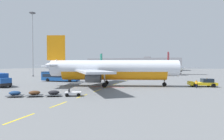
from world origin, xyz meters
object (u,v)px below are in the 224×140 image
object	(u,v)px
airliner_far_center	(171,67)
airliner_mid_left	(97,69)
catering_truck	(1,80)
apron_light_mast_near	(33,37)
ground_crew_worker	(196,83)
airliner_foreground	(111,70)
pushback_tug	(203,83)
apron_shuttle_bus	(60,76)
baggage_train	(44,93)

from	to	relation	value
airliner_far_center	airliner_mid_left	bearing A→B (deg)	-147.46
catering_truck	apron_light_mast_near	xyz separation A→B (m)	(-18.60, 34.05, 15.23)
apron_light_mast_near	airliner_far_center	bearing A→B (deg)	35.35
airliner_far_center	ground_crew_worker	bearing A→B (deg)	-85.83
airliner_foreground	ground_crew_worker	bearing A→B (deg)	5.35
pushback_tug	airliner_mid_left	bearing A→B (deg)	136.80
apron_shuttle_bus	baggage_train	world-z (taller)	apron_shuttle_bus
ground_crew_worker	airliner_far_center	bearing A→B (deg)	94.17
airliner_foreground	ground_crew_worker	distance (m)	19.25
airliner_foreground	airliner_mid_left	world-z (taller)	airliner_foreground
pushback_tug	apron_light_mast_near	size ratio (longest dim) A/B	0.23
airliner_foreground	catering_truck	distance (m)	25.96
pushback_tug	airliner_far_center	xyz separation A→B (m)	(-6.59, 61.25, 2.74)
airliner_foreground	apron_light_mast_near	xyz separation A→B (m)	(-43.06, 25.62, 12.93)
apron_shuttle_bus	airliner_far_center	bearing A→B (deg)	60.92
apron_shuttle_bus	pushback_tug	bearing A→B (deg)	-3.57
pushback_tug	baggage_train	xyz separation A→B (m)	(-26.88, -22.42, -0.37)
airliner_mid_left	apron_shuttle_bus	xyz separation A→B (m)	(2.21, -36.52, -1.44)
pushback_tug	ground_crew_worker	distance (m)	3.75
airliner_foreground	airliner_far_center	distance (m)	67.77
airliner_far_center	catering_truck	world-z (taller)	airliner_far_center
airliner_mid_left	baggage_train	distance (m)	63.16
baggage_train	apron_shuttle_bus	bearing A→B (deg)	116.52
airliner_foreground	catering_truck	size ratio (longest dim) A/B	4.70
airliner_mid_left	ground_crew_worker	world-z (taller)	airliner_mid_left
airliner_far_center	pushback_tug	bearing A→B (deg)	-83.86
baggage_train	ground_crew_worker	distance (m)	31.51
apron_shuttle_bus	ground_crew_worker	bearing A→B (deg)	-8.65
airliner_far_center	baggage_train	world-z (taller)	airliner_far_center
airliner_foreground	baggage_train	size ratio (longest dim) A/B	3.06
catering_truck	pushback_tug	bearing A→B (deg)	16.53
airliner_foreground	pushback_tug	size ratio (longest dim) A/B	5.38
apron_shuttle_bus	catering_truck	bearing A→B (deg)	-110.65
airliner_foreground	apron_light_mast_near	world-z (taller)	apron_light_mast_near
pushback_tug	airliner_mid_left	distance (m)	56.97
pushback_tug	apron_light_mast_near	xyz separation A→B (m)	(-63.88, 20.61, 15.97)
baggage_train	airliner_foreground	bearing A→B (deg)	70.83
airliner_foreground	apron_light_mast_near	size ratio (longest dim) A/B	1.26
airliner_foreground	airliner_far_center	xyz separation A→B (m)	(14.24, 66.26, -0.31)
airliner_mid_left	baggage_train	bearing A→B (deg)	-76.60
airliner_foreground	baggage_train	xyz separation A→B (m)	(-6.05, -17.41, -3.42)
pushback_tug	airliner_mid_left	world-z (taller)	airliner_mid_left
airliner_mid_left	airliner_far_center	distance (m)	41.41
pushback_tug	apron_light_mast_near	bearing A→B (deg)	162.12
airliner_mid_left	catering_truck	distance (m)	52.56
airliner_foreground	ground_crew_worker	size ratio (longest dim) A/B	19.38
airliner_foreground	baggage_train	distance (m)	18.74
apron_light_mast_near	airliner_mid_left	bearing A→B (deg)	39.36
apron_light_mast_near	apron_shuttle_bus	bearing A→B (deg)	-36.44
apron_shuttle_bus	ground_crew_worker	distance (m)	37.84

